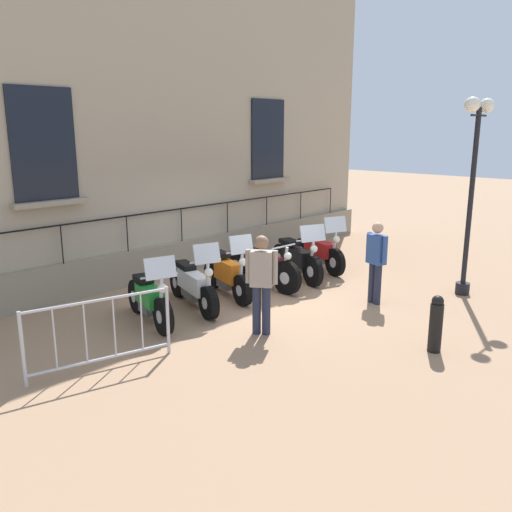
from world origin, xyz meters
TOP-DOWN VIEW (x-y plane):
  - ground_plane at (0.00, 0.00)m, footprint 60.00×60.00m
  - building_facade at (-2.85, -0.00)m, footprint 0.82×13.97m
  - motorcycle_green at (-0.24, -2.50)m, footprint 1.88×0.78m
  - motorcycle_white at (-0.34, -1.44)m, footprint 2.03×0.87m
  - motorcycle_orange at (-0.36, -0.53)m, footprint 1.88×0.79m
  - motorcycle_maroon at (-0.31, 0.43)m, footprint 2.19×0.69m
  - motorcycle_black at (-0.17, 1.45)m, footprint 1.98×0.97m
  - motorcycle_red at (-0.29, 2.44)m, footprint 1.94×0.93m
  - lamppost at (3.04, 2.90)m, footprint 0.28×0.98m
  - crowd_barrier at (0.78, -4.07)m, footprint 0.54×2.02m
  - bollard at (3.92, -0.25)m, footprint 0.20×0.20m
  - pedestrian_standing at (2.02, 1.15)m, footprint 0.51×0.32m
  - pedestrian_walking at (1.51, -1.54)m, footprint 0.45×0.38m

SIDE VIEW (x-z plane):
  - ground_plane at x=0.00m, z-range 0.00..0.00m
  - motorcycle_green at x=-0.24m, z-range -0.24..1.07m
  - motorcycle_white at x=-0.34m, z-range -0.27..1.10m
  - motorcycle_orange at x=-0.36m, z-range -0.26..1.11m
  - motorcycle_maroon at x=-0.31m, z-range -0.07..0.94m
  - motorcycle_black at x=-0.17m, z-range -0.22..1.12m
  - bollard at x=3.92m, z-range 0.00..0.90m
  - motorcycle_red at x=-0.29m, z-range -0.24..1.14m
  - crowd_barrier at x=0.78m, z-range 0.04..1.09m
  - pedestrian_standing at x=2.02m, z-range 0.10..1.70m
  - pedestrian_walking at x=1.51m, z-range 0.11..1.77m
  - lamppost at x=3.04m, z-range 0.45..4.35m
  - building_facade at x=-2.85m, z-range -0.12..8.17m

